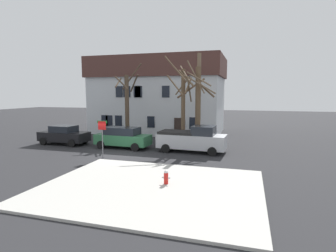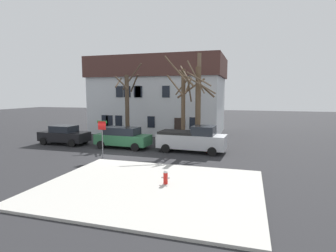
{
  "view_description": "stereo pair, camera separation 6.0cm",
  "coord_description": "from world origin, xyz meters",
  "px_view_note": "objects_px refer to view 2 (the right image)",
  "views": [
    {
      "loc": [
        9.28,
        -18.14,
        4.6
      ],
      "look_at": [
        3.0,
        3.05,
        1.98
      ],
      "focal_mm": 29.33,
      "sensor_mm": 36.0,
      "label": 1
    },
    {
      "loc": [
        9.33,
        -18.13,
        4.6
      ],
      "look_at": [
        3.0,
        3.05,
        1.98
      ],
      "focal_mm": 29.33,
      "sensor_mm": 36.0,
      "label": 2
    }
  ],
  "objects_px": {
    "street_sign_pole": "(102,132)",
    "car_black_sedan": "(64,135)",
    "tree_bare_end": "(198,98)",
    "car_green_wagon": "(123,137)",
    "pickup_truck_silver": "(192,139)",
    "tree_bare_mid": "(183,104)",
    "building_main": "(159,95)",
    "tree_bare_near": "(127,104)",
    "fire_hydrant": "(166,177)",
    "tree_bare_far": "(197,104)"
  },
  "relations": [
    {
      "from": "building_main",
      "to": "tree_bare_near",
      "type": "height_order",
      "value": "building_main"
    },
    {
      "from": "street_sign_pole",
      "to": "fire_hydrant",
      "type": "bearing_deg",
      "value": -36.1
    },
    {
      "from": "building_main",
      "to": "pickup_truck_silver",
      "type": "xyz_separation_m",
      "value": [
        6.2,
        -10.37,
        -3.42
      ]
    },
    {
      "from": "pickup_truck_silver",
      "to": "fire_hydrant",
      "type": "height_order",
      "value": "pickup_truck_silver"
    },
    {
      "from": "tree_bare_far",
      "to": "car_green_wagon",
      "type": "xyz_separation_m",
      "value": [
        -5.94,
        -2.21,
        -2.77
      ]
    },
    {
      "from": "car_green_wagon",
      "to": "tree_bare_end",
      "type": "bearing_deg",
      "value": 21.02
    },
    {
      "from": "tree_bare_far",
      "to": "pickup_truck_silver",
      "type": "height_order",
      "value": "tree_bare_far"
    },
    {
      "from": "tree_bare_far",
      "to": "pickup_truck_silver",
      "type": "distance_m",
      "value": 3.39
    },
    {
      "from": "tree_bare_near",
      "to": "tree_bare_end",
      "type": "bearing_deg",
      "value": -6.4
    },
    {
      "from": "tree_bare_near",
      "to": "fire_hydrant",
      "type": "distance_m",
      "value": 13.81
    },
    {
      "from": "tree_bare_far",
      "to": "tree_bare_end",
      "type": "xyz_separation_m",
      "value": [
        0.06,
        0.1,
        0.57
      ]
    },
    {
      "from": "pickup_truck_silver",
      "to": "building_main",
      "type": "bearing_deg",
      "value": 120.9
    },
    {
      "from": "tree_bare_end",
      "to": "car_green_wagon",
      "type": "xyz_separation_m",
      "value": [
        -6.01,
        -2.31,
        -3.34
      ]
    },
    {
      "from": "tree_bare_near",
      "to": "car_green_wagon",
      "type": "height_order",
      "value": "tree_bare_near"
    },
    {
      "from": "tree_bare_end",
      "to": "street_sign_pole",
      "type": "relative_size",
      "value": 2.96
    },
    {
      "from": "tree_bare_mid",
      "to": "tree_bare_end",
      "type": "height_order",
      "value": "tree_bare_end"
    },
    {
      "from": "car_black_sedan",
      "to": "car_green_wagon",
      "type": "height_order",
      "value": "car_green_wagon"
    },
    {
      "from": "tree_bare_far",
      "to": "tree_bare_end",
      "type": "height_order",
      "value": "tree_bare_end"
    },
    {
      "from": "tree_bare_far",
      "to": "car_black_sedan",
      "type": "height_order",
      "value": "tree_bare_far"
    },
    {
      "from": "building_main",
      "to": "car_green_wagon",
      "type": "distance_m",
      "value": 11.08
    },
    {
      "from": "tree_bare_mid",
      "to": "building_main",
      "type": "bearing_deg",
      "value": 120.78
    },
    {
      "from": "tree_bare_mid",
      "to": "fire_hydrant",
      "type": "xyz_separation_m",
      "value": [
        1.68,
        -10.49,
        -3.22
      ]
    },
    {
      "from": "tree_bare_near",
      "to": "street_sign_pole",
      "type": "relative_size",
      "value": 2.78
    },
    {
      "from": "tree_bare_end",
      "to": "car_green_wagon",
      "type": "height_order",
      "value": "tree_bare_end"
    },
    {
      "from": "pickup_truck_silver",
      "to": "fire_hydrant",
      "type": "xyz_separation_m",
      "value": [
        0.38,
        -8.36,
        -0.54
      ]
    },
    {
      "from": "car_green_wagon",
      "to": "fire_hydrant",
      "type": "xyz_separation_m",
      "value": [
        6.34,
        -8.22,
        -0.45
      ]
    },
    {
      "from": "tree_bare_far",
      "to": "pickup_truck_silver",
      "type": "bearing_deg",
      "value": -89.39
    },
    {
      "from": "building_main",
      "to": "fire_hydrant",
      "type": "distance_m",
      "value": 20.24
    },
    {
      "from": "tree_bare_near",
      "to": "tree_bare_end",
      "type": "relative_size",
      "value": 0.94
    },
    {
      "from": "tree_bare_near",
      "to": "car_green_wagon",
      "type": "xyz_separation_m",
      "value": [
        0.96,
        -3.09,
        -2.64
      ]
    },
    {
      "from": "tree_bare_near",
      "to": "car_black_sedan",
      "type": "relative_size",
      "value": 1.64
    },
    {
      "from": "tree_bare_near",
      "to": "tree_bare_far",
      "type": "distance_m",
      "value": 6.96
    },
    {
      "from": "tree_bare_mid",
      "to": "pickup_truck_silver",
      "type": "bearing_deg",
      "value": -58.62
    },
    {
      "from": "building_main",
      "to": "street_sign_pole",
      "type": "bearing_deg",
      "value": -87.95
    },
    {
      "from": "building_main",
      "to": "tree_bare_end",
      "type": "distance_m",
      "value": 10.31
    },
    {
      "from": "tree_bare_far",
      "to": "car_black_sedan",
      "type": "bearing_deg",
      "value": -169.6
    },
    {
      "from": "street_sign_pole",
      "to": "car_black_sedan",
      "type": "bearing_deg",
      "value": 148.02
    },
    {
      "from": "car_black_sedan",
      "to": "pickup_truck_silver",
      "type": "relative_size",
      "value": 0.84
    },
    {
      "from": "tree_bare_near",
      "to": "car_green_wagon",
      "type": "distance_m",
      "value": 4.18
    },
    {
      "from": "car_green_wagon",
      "to": "street_sign_pole",
      "type": "bearing_deg",
      "value": -85.9
    },
    {
      "from": "pickup_truck_silver",
      "to": "street_sign_pole",
      "type": "relative_size",
      "value": 2.02
    },
    {
      "from": "tree_bare_near",
      "to": "car_green_wagon",
      "type": "bearing_deg",
      "value": -72.66
    },
    {
      "from": "tree_bare_mid",
      "to": "fire_hydrant",
      "type": "distance_m",
      "value": 11.1
    },
    {
      "from": "fire_hydrant",
      "to": "street_sign_pole",
      "type": "xyz_separation_m",
      "value": [
        -6.07,
        4.43,
        1.41
      ]
    },
    {
      "from": "tree_bare_near",
      "to": "tree_bare_mid",
      "type": "xyz_separation_m",
      "value": [
        5.63,
        -0.81,
        0.14
      ]
    },
    {
      "from": "car_green_wagon",
      "to": "pickup_truck_silver",
      "type": "relative_size",
      "value": 0.87
    },
    {
      "from": "tree_bare_mid",
      "to": "car_black_sedan",
      "type": "xyz_separation_m",
      "value": [
        -10.52,
        -2.24,
        -2.84
      ]
    },
    {
      "from": "pickup_truck_silver",
      "to": "tree_bare_end",
      "type": "bearing_deg",
      "value": 88.87
    },
    {
      "from": "tree_bare_far",
      "to": "tree_bare_mid",
      "type": "bearing_deg",
      "value": 176.88
    },
    {
      "from": "car_black_sedan",
      "to": "fire_hydrant",
      "type": "distance_m",
      "value": 14.74
    }
  ]
}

